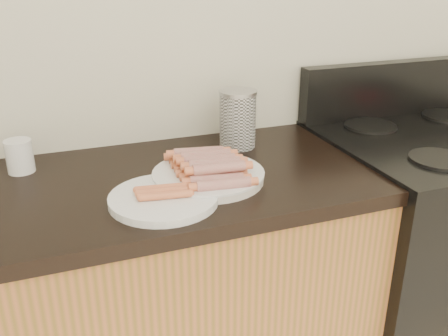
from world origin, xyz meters
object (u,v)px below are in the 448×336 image
object	(u,v)px
main_plate	(208,177)
mug	(20,156)
stove	(423,253)
side_plate	(164,199)
canister	(238,119)

from	to	relation	value
main_plate	mug	size ratio (longest dim) A/B	3.21
main_plate	stove	bearing A→B (deg)	3.00
side_plate	mug	size ratio (longest dim) A/B	2.91
stove	main_plate	xyz separation A→B (m)	(-0.84, -0.04, 0.45)
stove	main_plate	size ratio (longest dim) A/B	3.03
stove	side_plate	world-z (taller)	side_plate
stove	canister	size ratio (longest dim) A/B	4.99
main_plate	mug	bearing A→B (deg)	153.16
stove	mug	size ratio (longest dim) A/B	9.75
mug	stove	bearing A→B (deg)	-8.48
main_plate	mug	distance (m)	0.54
side_plate	mug	distance (m)	0.47
stove	main_plate	world-z (taller)	main_plate
stove	canister	bearing A→B (deg)	165.02
main_plate	side_plate	size ratio (longest dim) A/B	1.11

